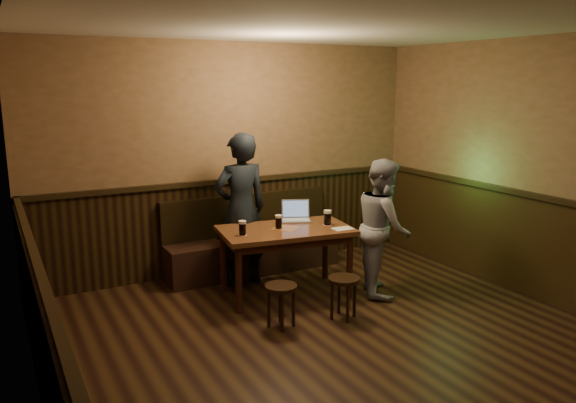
% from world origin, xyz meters
% --- Properties ---
extents(room, '(5.04, 6.04, 2.84)m').
position_xyz_m(room, '(0.00, 0.22, 1.20)').
color(room, black).
rests_on(room, ground).
extents(bench, '(2.20, 0.50, 0.95)m').
position_xyz_m(bench, '(0.12, 2.75, 0.31)').
color(bench, black).
rests_on(bench, ground).
extents(pub_table, '(1.51, 1.00, 0.76)m').
position_xyz_m(pub_table, '(0.12, 1.85, 0.66)').
color(pub_table, '#542A18').
rests_on(pub_table, ground).
extents(stool_left, '(0.41, 0.41, 0.42)m').
position_xyz_m(stool_left, '(-0.32, 1.11, 0.34)').
color(stool_left, black).
rests_on(stool_left, ground).
extents(stool_right, '(0.38, 0.38, 0.43)m').
position_xyz_m(stool_right, '(0.32, 0.99, 0.34)').
color(stool_right, black).
rests_on(stool_right, ground).
extents(pint_left, '(0.10, 0.10, 0.16)m').
position_xyz_m(pint_left, '(-0.41, 1.81, 0.84)').
color(pint_left, '#AA3315').
rests_on(pint_left, pub_table).
extents(pint_mid, '(0.10, 0.10, 0.15)m').
position_xyz_m(pint_mid, '(0.05, 1.87, 0.84)').
color(pint_mid, '#AA3315').
rests_on(pint_mid, pub_table).
extents(pint_right, '(0.11, 0.11, 0.17)m').
position_xyz_m(pint_right, '(0.60, 1.75, 0.84)').
color(pint_right, '#AA3315').
rests_on(pint_right, pub_table).
extents(laptop, '(0.40, 0.37, 0.23)m').
position_xyz_m(laptop, '(0.40, 2.12, 0.82)').
color(laptop, silver).
rests_on(laptop, pub_table).
extents(menu, '(0.22, 0.15, 0.00)m').
position_xyz_m(menu, '(0.66, 1.54, 0.76)').
color(menu, silver).
rests_on(menu, pub_table).
extents(person_suit, '(0.65, 0.44, 1.77)m').
position_xyz_m(person_suit, '(-0.17, 2.41, 0.89)').
color(person_suit, black).
rests_on(person_suit, ground).
extents(person_grey, '(0.85, 0.92, 1.51)m').
position_xyz_m(person_grey, '(1.11, 1.41, 0.76)').
color(person_grey, '#95959A').
rests_on(person_grey, ground).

